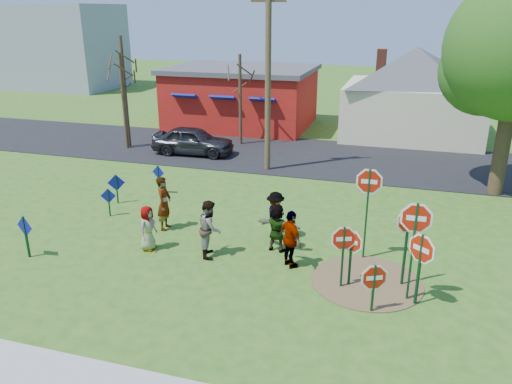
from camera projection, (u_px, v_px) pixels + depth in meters
The scene contains 28 objects.
ground at pixel (231, 247), 16.53m from camera, with size 120.00×120.00×0.00m, color #2F5D1A.
road at pixel (302, 156), 26.88m from camera, with size 120.00×7.50×0.04m, color black.
dirt_patch at pixel (367, 281), 14.42m from camera, with size 3.20×3.20×0.03m, color brown.
red_building at pixel (242, 96), 33.54m from camera, with size 9.40×7.69×3.90m.
cream_house at pixel (414, 89), 30.26m from camera, with size 9.40×9.40×6.50m.
distant_building at pixel (65, 47), 49.70m from camera, with size 10.00×8.00×8.00m, color #8C939E.
stop_sign_a at pixel (351, 246), 13.83m from camera, with size 0.84×0.41×1.85m.
stop_sign_b at pixel (368, 191), 15.06m from camera, with size 1.08×0.08×3.10m.
stop_sign_c at pixel (415, 229), 12.86m from camera, with size 1.12×0.08×2.95m.
stop_sign_d at pixel (408, 227), 13.66m from camera, with size 0.84×0.56×2.50m.
stop_sign_e at pixel (374, 280), 12.69m from camera, with size 0.89×0.42×1.49m.
stop_sign_f at pixel (421, 253), 12.82m from camera, with size 0.87×0.67×2.18m.
stop_sign_g at pixel (343, 244), 13.71m from camera, with size 0.92×0.35×1.99m.
blue_diamond_a at pixel (25, 232), 15.59m from camera, with size 0.69×0.19×1.41m.
blue_diamond_b at pixel (109, 199), 18.83m from camera, with size 0.56×0.18×1.11m.
blue_diamond_c at pixel (117, 186), 20.07m from camera, with size 0.64×0.30×1.23m.
blue_diamond_d at pixel (158, 176), 21.08m from camera, with size 0.60×0.14×1.27m.
person_a at pixel (148, 228), 16.16m from camera, with size 0.74×0.48×1.51m, color #3C4791.
person_b at pixel (164, 203), 17.63m from camera, with size 0.71×0.47×1.95m, color #257167.
person_c at pixel (210, 228), 15.73m from camera, with size 0.90×0.70×1.85m, color brown.
person_d at pixel (275, 216), 16.91m from camera, with size 1.09×0.63×1.69m, color #323337.
person_e at pixel (291, 239), 14.99m from camera, with size 1.07×0.45×1.83m, color #4E2C56.
person_f at pixel (277, 228), 16.07m from camera, with size 1.49×0.47×1.60m, color #225834.
suv at pixel (193, 141), 26.92m from camera, with size 1.76×4.38×1.49m, color #2D2E32.
utility_pole at pixel (268, 73), 22.99m from camera, with size 2.08×0.86×8.87m.
bare_tree_west at pixel (124, 77), 27.36m from camera, with size 1.80×1.80×6.15m.
bare_tree_east at pixel (240, 87), 28.15m from camera, with size 1.80×1.80×5.14m.
bare_tree_mid at pixel (122, 88), 27.27m from camera, with size 1.80×1.80×5.29m.
Camera 1 is at (5.05, -14.05, 7.38)m, focal length 35.00 mm.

